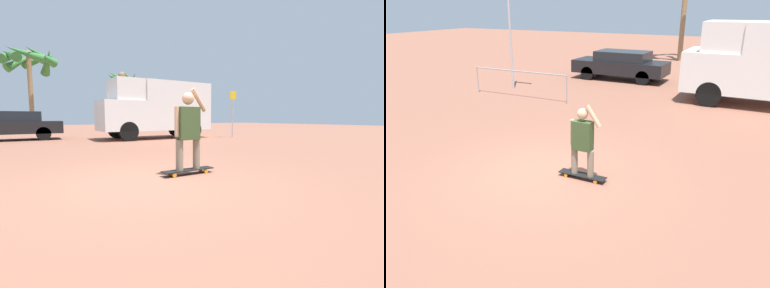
# 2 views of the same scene
# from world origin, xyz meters

# --- Properties ---
(ground_plane) EXTENTS (80.00, 80.00, 0.00)m
(ground_plane) POSITION_xyz_m (0.00, 0.00, 0.00)
(ground_plane) COLOR #935B47
(skateboard) EXTENTS (1.06, 0.23, 0.10)m
(skateboard) POSITION_xyz_m (0.84, 0.15, 0.08)
(skateboard) COLOR black
(skateboard) RESTS_ON ground_plane
(person_skateboarder) EXTENTS (0.70, 0.23, 1.55)m
(person_skateboarder) POSITION_xyz_m (0.84, 0.15, 0.91)
(person_skateboarder) COLOR gray
(person_skateboarder) RESTS_ON skateboard
(camper_van) EXTENTS (5.71, 2.21, 2.94)m
(camper_van) POSITION_xyz_m (4.05, 8.63, 1.62)
(camper_van) COLOR black
(camper_van) RESTS_ON ground_plane
(parked_car_black) EXTENTS (4.53, 1.76, 1.38)m
(parked_car_black) POSITION_xyz_m (-2.56, 11.03, 0.74)
(parked_car_black) COLOR black
(parked_car_black) RESTS_ON ground_plane
(palm_tree_near_van) EXTENTS (2.93, 3.02, 5.23)m
(palm_tree_near_van) POSITION_xyz_m (5.49, 19.19, 4.03)
(palm_tree_near_van) COLOR #8E704C
(palm_tree_near_van) RESTS_ON ground_plane
(palm_tree_center_background) EXTENTS (3.94, 4.03, 6.39)m
(palm_tree_center_background) POSITION_xyz_m (-1.61, 19.19, 5.37)
(palm_tree_center_background) COLOR #8E704C
(palm_tree_center_background) RESTS_ON ground_plane
(street_sign) EXTENTS (0.44, 0.06, 2.55)m
(street_sign) POSITION_xyz_m (7.88, 6.99, 1.63)
(street_sign) COLOR #B7B7BC
(street_sign) RESTS_ON ground_plane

